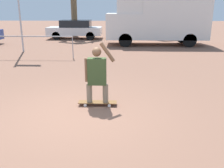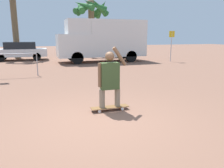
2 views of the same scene
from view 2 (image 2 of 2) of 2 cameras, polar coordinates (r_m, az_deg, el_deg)
ground_plane at (r=4.92m, az=-3.35°, el=-9.53°), size 80.00×80.00×0.00m
skateboard at (r=5.54m, az=-0.57°, el=-6.11°), size 0.96×0.24×0.09m
person_skateboarder at (r=5.35m, az=-0.60°, el=1.85°), size 0.74×0.22×1.50m
camper_van at (r=16.25m, az=-2.38°, el=11.61°), size 6.32×2.16×2.99m
parked_car_white at (r=18.78m, az=-22.96°, el=8.02°), size 4.11×1.76×1.41m
palm_tree_near_van at (r=21.70m, az=-5.54°, el=18.40°), size 3.51×3.51×5.28m
street_sign at (r=16.83m, az=15.26°, el=10.55°), size 0.44×0.06×2.22m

